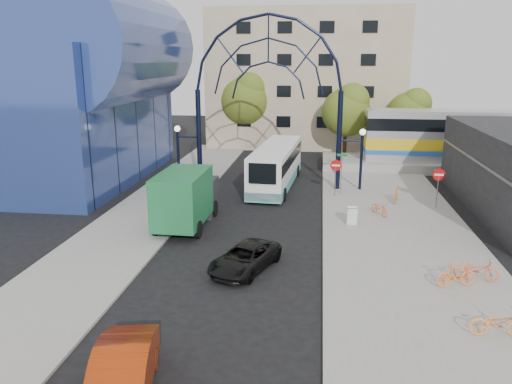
# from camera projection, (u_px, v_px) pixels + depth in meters

# --- Properties ---
(ground) EXTENTS (120.00, 120.00, 0.00)m
(ground) POSITION_uv_depth(u_px,v_px,m) (235.00, 263.00, 22.93)
(ground) COLOR black
(ground) RESTS_ON ground
(sidewalk_east) EXTENTS (8.00, 56.00, 0.12)m
(sidewalk_east) POSITION_uv_depth(u_px,v_px,m) (401.00, 240.00, 25.75)
(sidewalk_east) COLOR gray
(sidewalk_east) RESTS_ON ground
(plaza_west) EXTENTS (5.00, 50.00, 0.12)m
(plaza_west) POSITION_uv_depth(u_px,v_px,m) (144.00, 217.00, 29.46)
(plaza_west) COLOR gray
(plaza_west) RESTS_ON ground
(gateway_arch) EXTENTS (13.64, 0.44, 12.10)m
(gateway_arch) POSITION_uv_depth(u_px,v_px,m) (268.00, 67.00, 34.12)
(gateway_arch) COLOR black
(gateway_arch) RESTS_ON ground
(stop_sign) EXTENTS (0.80, 0.07, 2.50)m
(stop_sign) POSITION_uv_depth(u_px,v_px,m) (336.00, 169.00, 33.31)
(stop_sign) COLOR slate
(stop_sign) RESTS_ON sidewalk_east
(do_not_enter_sign) EXTENTS (0.76, 0.07, 2.48)m
(do_not_enter_sign) POSITION_uv_depth(u_px,v_px,m) (439.00, 179.00, 30.63)
(do_not_enter_sign) COLOR slate
(do_not_enter_sign) RESTS_ON sidewalk_east
(street_name_sign) EXTENTS (0.70, 0.70, 2.80)m
(street_name_sign) POSITION_uv_depth(u_px,v_px,m) (342.00, 165.00, 33.80)
(street_name_sign) COLOR slate
(street_name_sign) RESTS_ON sidewalk_east
(sandwich_board) EXTENTS (0.55, 0.61, 0.99)m
(sandwich_board) POSITION_uv_depth(u_px,v_px,m) (352.00, 214.00, 27.76)
(sandwich_board) COLOR white
(sandwich_board) RESTS_ON sidewalk_east
(transit_hall) EXTENTS (16.50, 18.00, 14.50)m
(transit_hall) POSITION_uv_depth(u_px,v_px,m) (67.00, 92.00, 37.45)
(transit_hall) COLOR #2D438B
(transit_hall) RESTS_ON ground
(apartment_block) EXTENTS (20.00, 12.10, 14.00)m
(apartment_block) POSITION_uv_depth(u_px,v_px,m) (306.00, 79.00, 54.36)
(apartment_block) COLOR tan
(apartment_block) RESTS_ON ground
(tree_north_a) EXTENTS (4.48, 4.48, 7.00)m
(tree_north_a) POSITION_uv_depth(u_px,v_px,m) (348.00, 109.00, 45.81)
(tree_north_a) COLOR #382314
(tree_north_a) RESTS_ON ground
(tree_north_b) EXTENTS (5.12, 5.12, 8.00)m
(tree_north_b) POSITION_uv_depth(u_px,v_px,m) (247.00, 98.00, 50.71)
(tree_north_b) COLOR #382314
(tree_north_b) RESTS_ON ground
(tree_north_c) EXTENTS (4.16, 4.16, 6.50)m
(tree_north_c) POSITION_uv_depth(u_px,v_px,m) (411.00, 111.00, 47.07)
(tree_north_c) COLOR #382314
(tree_north_c) RESTS_ON ground
(city_bus) EXTENTS (3.19, 10.99, 2.98)m
(city_bus) POSITION_uv_depth(u_px,v_px,m) (276.00, 165.00, 36.52)
(city_bus) COLOR white
(city_bus) RESTS_ON ground
(green_truck) EXTENTS (2.56, 6.42, 3.22)m
(green_truck) POSITION_uv_depth(u_px,v_px,m) (187.00, 197.00, 27.83)
(green_truck) COLOR black
(green_truck) RESTS_ON ground
(black_suv) EXTENTS (3.24, 4.53, 1.15)m
(black_suv) POSITION_uv_depth(u_px,v_px,m) (245.00, 258.00, 22.06)
(black_suv) COLOR black
(black_suv) RESTS_ON ground
(red_sedan) EXTENTS (2.39, 4.68, 1.47)m
(red_sedan) POSITION_uv_depth(u_px,v_px,m) (121.00, 376.00, 13.58)
(red_sedan) COLOR #9E2C09
(red_sedan) RESTS_ON ground
(bike_near_a) EXTENTS (1.25, 1.67, 0.84)m
(bike_near_a) POSITION_uv_depth(u_px,v_px,m) (380.00, 208.00, 29.56)
(bike_near_a) COLOR #FF5F33
(bike_near_a) RESTS_ON sidewalk_east
(bike_near_b) EXTENTS (0.81, 1.75, 1.01)m
(bike_near_b) POSITION_uv_depth(u_px,v_px,m) (396.00, 194.00, 32.18)
(bike_near_b) COLOR orange
(bike_near_b) RESTS_ON sidewalk_east
(bike_far_a) EXTENTS (1.87, 0.96, 0.94)m
(bike_far_a) POSITION_uv_depth(u_px,v_px,m) (477.00, 270.00, 20.81)
(bike_far_a) COLOR #F66231
(bike_far_a) RESTS_ON sidewalk_east
(bike_far_b) EXTENTS (1.78, 0.97, 1.03)m
(bike_far_b) POSITION_uv_depth(u_px,v_px,m) (457.00, 275.00, 20.21)
(bike_far_b) COLOR orange
(bike_far_b) RESTS_ON sidewalk_east
(bike_far_c) EXTENTS (1.88, 0.74, 0.97)m
(bike_far_c) POSITION_uv_depth(u_px,v_px,m) (498.00, 323.00, 16.60)
(bike_far_c) COLOR orange
(bike_far_c) RESTS_ON sidewalk_east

